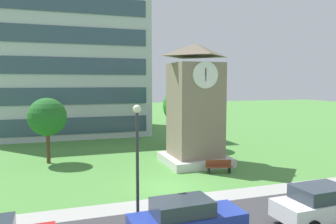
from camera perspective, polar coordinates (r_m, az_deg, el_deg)
The scene contains 10 objects.
ground_plane at distance 20.42m, azimuth 0.34°, elevation -12.72°, with size 160.00×160.00×0.00m, color #4C893D.
kerb_strip at distance 18.22m, azimuth 2.98°, elevation -14.97°, with size 120.00×1.60×0.01m, color #9E9E99.
office_building at distance 43.81m, azimuth -17.08°, elevation 7.19°, with size 18.21×14.57×16.00m.
clock_tower at distance 25.41m, azimuth 4.71°, elevation 0.18°, with size 4.73×4.73×9.21m.
park_bench at distance 23.44m, azimuth 8.78°, elevation -9.25°, with size 1.86×0.88×0.88m.
street_lamp at distance 14.80m, azimuth -5.33°, elevation -6.34°, with size 0.36×0.36×5.29m.
tree_streetside at distance 26.99m, azimuth -20.13°, elevation -0.83°, with size 2.93×2.93×5.09m.
tree_near_tower at distance 31.09m, azimuth 2.72°, elevation 1.06°, with size 3.91×3.91×6.02m.
parked_car_blue at distance 13.74m, azimuth 3.14°, elevation -18.04°, with size 4.66×2.00×1.69m.
parked_car_white at distance 16.79m, azimuth 25.13°, elevation -14.13°, with size 4.63×2.11×1.69m.
Camera 1 is at (-6.33, -18.38, 6.27)m, focal length 35.30 mm.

